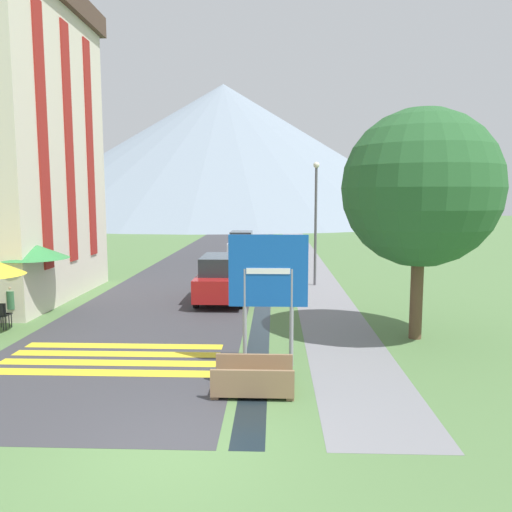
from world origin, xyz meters
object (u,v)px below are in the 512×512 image
at_px(cafe_chair_near_right, 1,313).
at_px(person_standing_terrace, 36,282).
at_px(road_sign, 268,281).
at_px(parked_car_far, 242,245).
at_px(person_seated_near, 12,301).
at_px(cafe_chair_middle, 24,305).
at_px(streetlamp, 316,214).
at_px(cafe_umbrella_middle_green, 32,251).
at_px(cafe_chair_far_left, 39,297).
at_px(footbridge, 253,381).
at_px(tree_by_path, 421,188).
at_px(parked_car_near, 223,278).

xyz_separation_m(cafe_chair_near_right, person_standing_terrace, (-0.04, 2.43, 0.57)).
relative_size(road_sign, person_standing_terrace, 1.73).
xyz_separation_m(parked_car_far, person_seated_near, (-6.39, -17.14, -0.21)).
bearing_deg(cafe_chair_middle, streetlamp, 47.36).
bearing_deg(cafe_umbrella_middle_green, cafe_chair_far_left, 105.76).
height_order(cafe_chair_near_right, person_seated_near, person_seated_near).
bearing_deg(footbridge, cafe_chair_near_right, 149.87).
bearing_deg(road_sign, cafe_chair_near_right, 159.84).
bearing_deg(cafe_chair_far_left, cafe_chair_near_right, -68.56).
distance_m(cafe_chair_middle, person_seated_near, 0.44).
distance_m(parked_car_far, cafe_chair_far_left, 16.70).
relative_size(footbridge, person_seated_near, 1.34).
bearing_deg(tree_by_path, parked_car_near, 140.69).
relative_size(road_sign, footbridge, 1.89).
bearing_deg(person_standing_terrace, cafe_chair_near_right, -88.94).
bearing_deg(cafe_chair_middle, parked_car_far, 82.97).
xyz_separation_m(parked_car_far, tree_by_path, (6.30, -18.49, 3.43)).
relative_size(cafe_chair_far_left, person_standing_terrace, 0.46).
distance_m(person_seated_near, streetlamp, 13.02).
bearing_deg(streetlamp, cafe_umbrella_middle_green, -147.89).
bearing_deg(cafe_chair_middle, parked_car_near, 41.06).
height_order(road_sign, tree_by_path, tree_by_path).
bearing_deg(streetlamp, cafe_chair_middle, -145.75).
relative_size(parked_car_near, cafe_chair_near_right, 5.24).
xyz_separation_m(parked_car_near, person_standing_terrace, (-6.47, -2.13, 0.18)).
bearing_deg(person_standing_terrace, road_sign, -33.24).
bearing_deg(cafe_chair_middle, cafe_umbrella_middle_green, 95.81).
bearing_deg(tree_by_path, streetlamp, 104.46).
distance_m(parked_car_near, person_seated_near, 7.51).
height_order(parked_car_far, person_seated_near, parked_car_far).
bearing_deg(footbridge, cafe_umbrella_middle_green, 140.53).
bearing_deg(road_sign, streetlamp, 79.76).
distance_m(person_standing_terrace, tree_by_path, 13.35).
xyz_separation_m(parked_car_near, cafe_chair_near_right, (-6.43, -4.55, -0.40)).
height_order(parked_car_far, cafe_chair_middle, parked_car_far).
bearing_deg(cafe_chair_far_left, parked_car_far, 88.62).
xyz_separation_m(road_sign, tree_by_path, (4.26, 2.57, 2.24)).
relative_size(cafe_chair_near_right, tree_by_path, 0.13).
bearing_deg(parked_car_near, road_sign, -76.04).
relative_size(footbridge, cafe_chair_far_left, 2.00).
distance_m(cafe_umbrella_middle_green, person_standing_terrace, 1.35).
xyz_separation_m(parked_car_far, cafe_umbrella_middle_green, (-6.09, -16.21, 1.36)).
bearing_deg(tree_by_path, person_seated_near, 173.91).
height_order(cafe_chair_near_right, cafe_umbrella_middle_green, cafe_umbrella_middle_green).
height_order(cafe_umbrella_middle_green, tree_by_path, tree_by_path).
distance_m(cafe_chair_far_left, streetlamp, 12.13).
relative_size(road_sign, person_seated_near, 2.54).
distance_m(cafe_umbrella_middle_green, tree_by_path, 12.77).
xyz_separation_m(cafe_umbrella_middle_green, person_standing_terrace, (-0.23, 0.63, -1.18)).
xyz_separation_m(parked_car_near, cafe_chair_far_left, (-6.45, -2.00, -0.40)).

